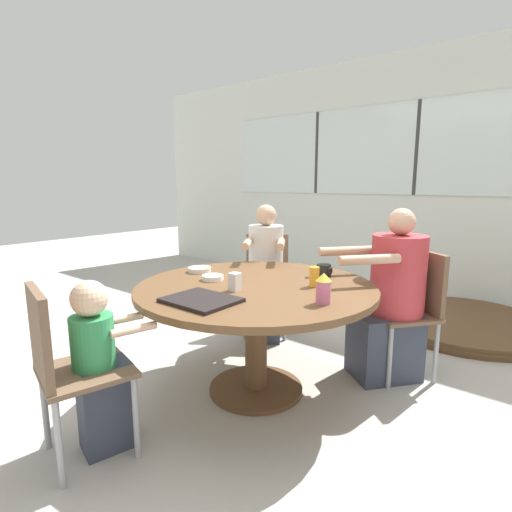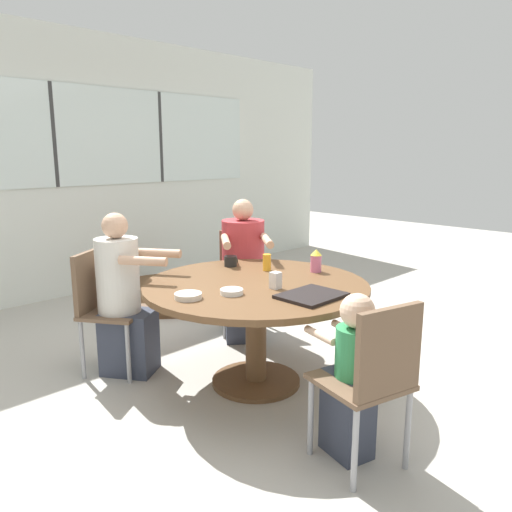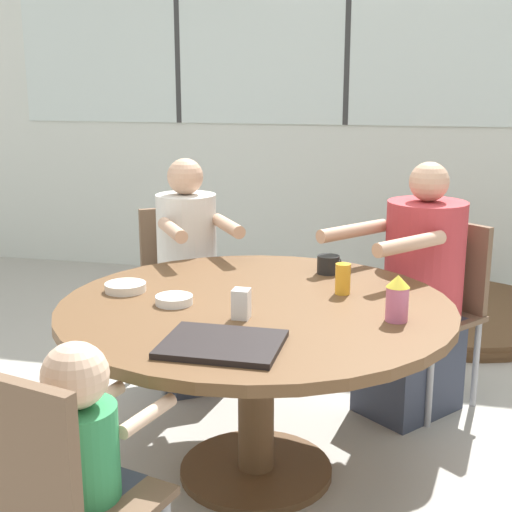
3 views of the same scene
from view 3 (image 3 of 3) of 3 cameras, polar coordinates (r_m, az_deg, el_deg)
name	(u,v)px [view 3 (image 3 of 3)]	position (r m, az deg, el deg)	size (l,w,h in m)	color
ground_plane	(256,473)	(2.95, 0.00, -16.95)	(16.00, 16.00, 0.00)	#B2ADA3
wall_back_with_windows	(347,92)	(5.46, 7.27, 12.87)	(8.40, 0.08, 2.80)	silver
dining_table	(256,335)	(2.70, 0.00, -6.33)	(1.48, 1.48, 0.71)	brown
chair_for_woman_green_shirt	(181,276)	(3.73, -6.02, -1.62)	(0.55, 0.55, 0.87)	brown
chair_for_man_blue_shirt	(440,296)	(3.48, 14.51, -3.13)	(0.56, 0.56, 0.87)	brown
chair_for_toddler	(45,497)	(1.92, -16.51, -18.03)	(0.49, 0.49, 0.87)	brown
person_woman_green_shirt	(189,285)	(3.58, -5.34, -2.31)	(0.54, 0.61, 1.15)	#333847
person_man_blue_shirt	(417,304)	(3.35, 12.73, -3.76)	(0.68, 0.72, 1.16)	#333847
person_toddler	(90,502)	(2.07, -13.12, -18.65)	(0.29, 0.40, 0.88)	#333847
food_tray_dark	(221,344)	(2.23, -2.84, -7.04)	(0.37, 0.30, 0.02)	black
coffee_mug	(329,265)	(3.06, 5.84, -0.68)	(0.10, 0.10, 0.08)	black
sippy_cup	(397,298)	(2.49, 11.24, -3.28)	(0.08, 0.08, 0.16)	#CC668C
juice_glass	(343,279)	(2.77, 6.96, -1.83)	(0.06, 0.06, 0.12)	gold
milk_carton_small	(241,304)	(2.48, -1.19, -3.85)	(0.06, 0.06, 0.11)	silver
bowl_white_shallow	(125,287)	(2.84, -10.40, -2.47)	(0.16, 0.16, 0.03)	silver
bowl_cereal	(174,300)	(2.66, -6.57, -3.51)	(0.14, 0.14, 0.03)	white
folded_table_stack	(450,313)	(4.80, 15.25, -4.41)	(1.49, 1.49, 0.09)	brown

